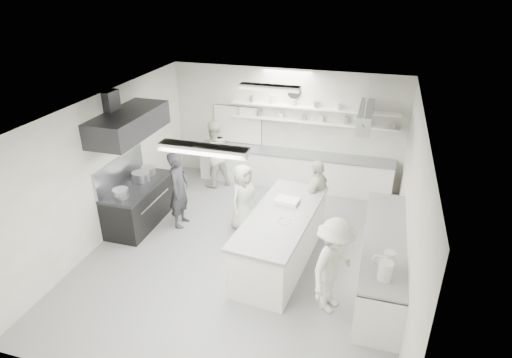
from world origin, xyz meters
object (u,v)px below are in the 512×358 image
(right_counter, at_px, (382,260))
(back_counter, at_px, (293,170))
(cook_stove, at_px, (179,190))
(cook_back, at_px, (213,154))
(stove, at_px, (139,205))
(prep_island, at_px, (281,240))

(right_counter, bearing_deg, back_counter, 124.65)
(cook_stove, xyz_separation_m, cook_back, (-0.01, 2.03, 0.02))
(stove, xyz_separation_m, right_counter, (5.25, -0.60, 0.02))
(back_counter, xyz_separation_m, cook_stove, (-1.99, -2.60, 0.41))
(back_counter, relative_size, cook_stove, 2.87)
(back_counter, distance_m, right_counter, 4.13)
(back_counter, xyz_separation_m, right_counter, (2.35, -3.40, 0.01))
(back_counter, xyz_separation_m, prep_island, (0.45, -3.32, 0.05))
(prep_island, bearing_deg, back_counter, 103.39)
(back_counter, relative_size, prep_island, 1.82)
(stove, height_order, right_counter, right_counter)
(right_counter, bearing_deg, cook_back, 146.85)
(stove, xyz_separation_m, cook_stove, (0.91, 0.20, 0.42))
(right_counter, xyz_separation_m, cook_stove, (-4.34, 0.80, 0.40))
(stove, height_order, cook_stove, cook_stove)
(cook_stove, relative_size, cook_back, 0.98)
(stove, relative_size, cook_stove, 1.03)
(stove, xyz_separation_m, cook_back, (0.91, 2.24, 0.44))
(stove, relative_size, right_counter, 0.55)
(back_counter, height_order, right_counter, right_counter)
(stove, relative_size, back_counter, 0.36)
(back_counter, height_order, prep_island, prep_island)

